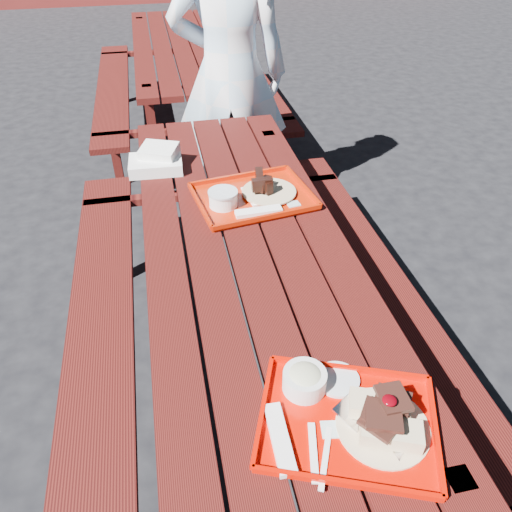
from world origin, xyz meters
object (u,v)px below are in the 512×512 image
object	(u,v)px
picnic_table_near	(248,286)
near_tray	(348,410)
person	(230,74)
far_tray	(252,196)
picnic_table_far	(182,67)

from	to	relation	value
picnic_table_near	near_tray	xyz separation A→B (m)	(0.10, -0.76, 0.22)
person	far_tray	bearing A→B (deg)	96.29
picnic_table_near	picnic_table_far	world-z (taller)	same
far_tray	person	world-z (taller)	person
picnic_table_near	person	distance (m)	1.48
picnic_table_near	person	xyz separation A→B (m)	(0.18, 1.43, 0.36)
picnic_table_far	near_tray	bearing A→B (deg)	-88.33
picnic_table_near	person	size ratio (longest dim) A/B	1.31
far_tray	picnic_table_far	bearing A→B (deg)	91.81
picnic_table_far	far_tray	bearing A→B (deg)	-88.19
far_tray	picnic_table_near	bearing A→B (deg)	-104.20
picnic_table_near	person	world-z (taller)	person
far_tray	person	size ratio (longest dim) A/B	0.28
person	picnic_table_near	bearing A→B (deg)	94.25
near_tray	far_tray	size ratio (longest dim) A/B	1.01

